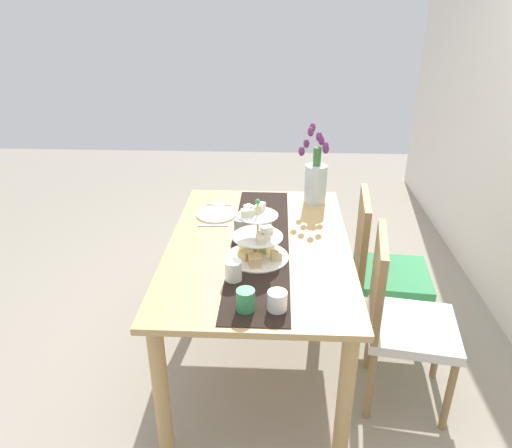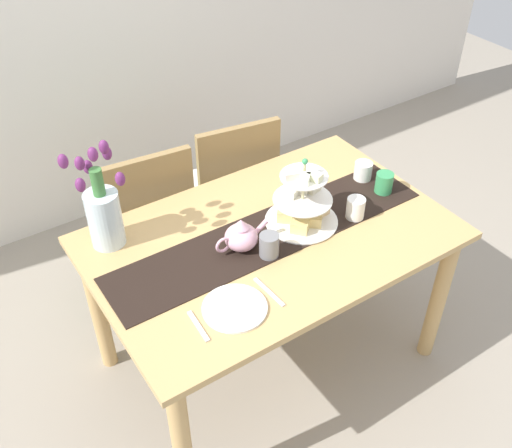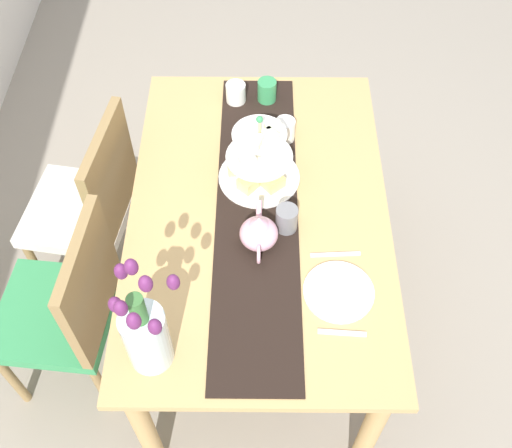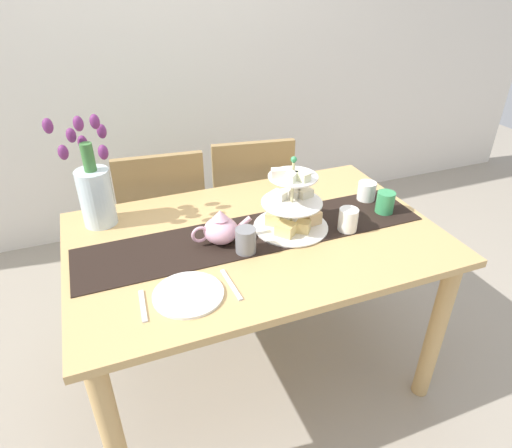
# 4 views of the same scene
# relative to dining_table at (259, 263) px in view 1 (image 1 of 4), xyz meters

# --- Properties ---
(ground_plane) EXTENTS (8.00, 8.00, 0.00)m
(ground_plane) POSITION_rel_dining_table_xyz_m (0.00, 0.00, -0.64)
(ground_plane) COLOR gray
(dining_table) EXTENTS (1.43, 0.92, 0.76)m
(dining_table) POSITION_rel_dining_table_xyz_m (0.00, 0.00, 0.00)
(dining_table) COLOR tan
(dining_table) RESTS_ON ground_plane
(chair_left) EXTENTS (0.46, 0.46, 0.91)m
(chair_left) POSITION_rel_dining_table_xyz_m (-0.26, 0.69, -0.14)
(chair_left) COLOR olive
(chair_left) RESTS_ON ground_plane
(chair_right) EXTENTS (0.48, 0.48, 0.91)m
(chair_right) POSITION_rel_dining_table_xyz_m (0.23, 0.69, -0.14)
(chair_right) COLOR olive
(chair_right) RESTS_ON ground_plane
(table_runner) EXTENTS (1.38, 0.29, 0.00)m
(table_runner) POSITION_rel_dining_table_xyz_m (0.00, 0.01, 0.12)
(table_runner) COLOR black
(table_runner) RESTS_ON dining_table
(tiered_cake_stand) EXTENTS (0.30, 0.30, 0.30)m
(tiered_cake_stand) POSITION_rel_dining_table_xyz_m (0.15, -0.00, 0.20)
(tiered_cake_stand) COLOR beige
(tiered_cake_stand) RESTS_ON table_runner
(teapot) EXTENTS (0.24, 0.13, 0.14)m
(teapot) POSITION_rel_dining_table_xyz_m (-0.14, 0.00, 0.17)
(teapot) COLOR #E5A8BC
(teapot) RESTS_ON table_runner
(tulip_vase) EXTENTS (0.21, 0.18, 0.46)m
(tulip_vase) POSITION_rel_dining_table_xyz_m (-0.56, 0.32, 0.27)
(tulip_vase) COLOR silver
(tulip_vase) RESTS_ON dining_table
(cream_jug) EXTENTS (0.08, 0.08, 0.08)m
(cream_jug) POSITION_rel_dining_table_xyz_m (0.57, 0.10, 0.16)
(cream_jug) COLOR white
(cream_jug) RESTS_ON dining_table
(dinner_plate_left) EXTENTS (0.23, 0.23, 0.01)m
(dinner_plate_left) POSITION_rel_dining_table_xyz_m (-0.33, -0.26, 0.12)
(dinner_plate_left) COLOR white
(dinner_plate_left) RESTS_ON dining_table
(fork_left) EXTENTS (0.03, 0.15, 0.01)m
(fork_left) POSITION_rel_dining_table_xyz_m (-0.48, -0.26, 0.12)
(fork_left) COLOR silver
(fork_left) RESTS_ON dining_table
(knife_left) EXTENTS (0.02, 0.17, 0.01)m
(knife_left) POSITION_rel_dining_table_xyz_m (-0.19, -0.26, 0.12)
(knife_left) COLOR silver
(knife_left) RESTS_ON dining_table
(mug_grey) EXTENTS (0.08, 0.08, 0.09)m
(mug_grey) POSITION_rel_dining_table_xyz_m (-0.08, -0.09, 0.17)
(mug_grey) COLOR slate
(mug_grey) RESTS_ON table_runner
(mug_white_text) EXTENTS (0.08, 0.08, 0.09)m
(mug_white_text) POSITION_rel_dining_table_xyz_m (0.35, -0.10, 0.16)
(mug_white_text) COLOR white
(mug_white_text) RESTS_ON dining_table
(mug_orange) EXTENTS (0.08, 0.08, 0.09)m
(mug_orange) POSITION_rel_dining_table_xyz_m (0.57, -0.03, 0.16)
(mug_orange) COLOR #389356
(mug_orange) RESTS_ON dining_table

